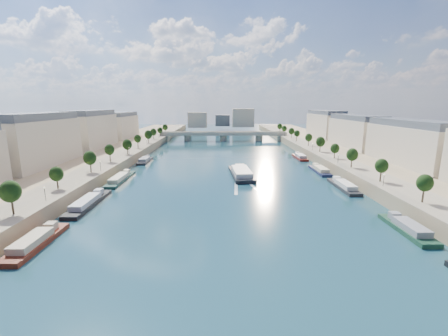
{
  "coord_description": "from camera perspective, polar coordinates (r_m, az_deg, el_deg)",
  "views": [
    {
      "loc": [
        -2.53,
        -52.14,
        32.19
      ],
      "look_at": [
        -1.07,
        75.27,
        5.0
      ],
      "focal_mm": 24.0,
      "sensor_mm": 36.0,
      "label": 1
    }
  ],
  "objects": [
    {
      "name": "quay_left",
      "position": [
        169.86,
        -24.79,
        0.86
      ],
      "size": [
        44.0,
        520.0,
        5.0
      ],
      "primitive_type": "cube",
      "color": "#9E8460",
      "rests_on": "ground"
    },
    {
      "name": "wake",
      "position": [
        121.72,
        3.83,
        -3.31
      ],
      "size": [
        10.75,
        26.03,
        0.04
      ],
      "color": "silver",
      "rests_on": "ground"
    },
    {
      "name": "lamps_right",
      "position": [
        168.28,
        18.47,
        3.08
      ],
      "size": [
        0.36,
        200.36,
        4.28
      ],
      "color": "black",
      "rests_on": "ground"
    },
    {
      "name": "buildings_left",
      "position": [
        184.37,
        -27.38,
        5.81
      ],
      "size": [
        16.0,
        226.0,
        23.2
      ],
      "color": "beige",
      "rests_on": "ground"
    },
    {
      "name": "pave_left",
      "position": [
        163.86,
        -20.07,
        1.78
      ],
      "size": [
        14.0,
        520.0,
        0.1
      ],
      "primitive_type": "cube",
      "color": "gray",
      "rests_on": "quay_left"
    },
    {
      "name": "buildings_right",
      "position": [
        186.68,
        27.46,
        5.86
      ],
      "size": [
        16.0,
        226.0,
        23.2
      ],
      "color": "beige",
      "rests_on": "ground"
    },
    {
      "name": "trees_left",
      "position": [
        164.27,
        -19.32,
        3.77
      ],
      "size": [
        4.8,
        268.8,
        8.26
      ],
      "color": "#382B1E",
      "rests_on": "ground"
    },
    {
      "name": "lamps_left",
      "position": [
        152.63,
        -19.77,
        2.13
      ],
      "size": [
        0.36,
        200.36,
        4.28
      ],
      "color": "black",
      "rests_on": "ground"
    },
    {
      "name": "pave_right",
      "position": [
        165.61,
        20.43,
        1.85
      ],
      "size": [
        14.0,
        520.0,
        0.1
      ],
      "primitive_type": "cube",
      "color": "gray",
      "rests_on": "quay_right"
    },
    {
      "name": "bridge",
      "position": [
        269.44,
        -0.11,
        6.27
      ],
      "size": [
        112.0,
        12.0,
        8.15
      ],
      "color": "#C1B79E",
      "rests_on": "ground"
    },
    {
      "name": "moored_barges_right",
      "position": [
        122.56,
        22.49,
        -3.72
      ],
      "size": [
        5.0,
        157.81,
        3.6
      ],
      "color": "black",
      "rests_on": "ground"
    },
    {
      "name": "ground",
      "position": [
        155.53,
        0.29,
        0.1
      ],
      "size": [
        700.0,
        700.0,
        0.0
      ],
      "primitive_type": "plane",
      "color": "#0B2B34",
      "rests_on": "ground"
    },
    {
      "name": "skyline",
      "position": [
        372.12,
        0.23,
        9.34
      ],
      "size": [
        79.0,
        42.0,
        22.0
      ],
      "color": "beige",
      "rests_on": "ground"
    },
    {
      "name": "quay_right",
      "position": [
        172.0,
        25.04,
        0.96
      ],
      "size": [
        44.0,
        520.0,
        5.0
      ],
      "primitive_type": "cube",
      "color": "#9E8460",
      "rests_on": "ground"
    },
    {
      "name": "tour_barge",
      "position": [
        137.4,
        3.31,
        -1.0
      ],
      "size": [
        10.96,
        31.37,
        4.18
      ],
      "rotation": [
        0.0,
        0.0,
        0.07
      ],
      "color": "black",
      "rests_on": "ground"
    },
    {
      "name": "trees_right",
      "position": [
        173.41,
        18.78,
        4.21
      ],
      "size": [
        4.8,
        268.8,
        8.26
      ],
      "color": "#382B1E",
      "rests_on": "ground"
    },
    {
      "name": "moored_barges_left",
      "position": [
        110.12,
        -23.71,
        -5.54
      ],
      "size": [
        5.0,
        155.73,
        3.6
      ],
      "color": "#181B36",
      "rests_on": "ground"
    }
  ]
}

